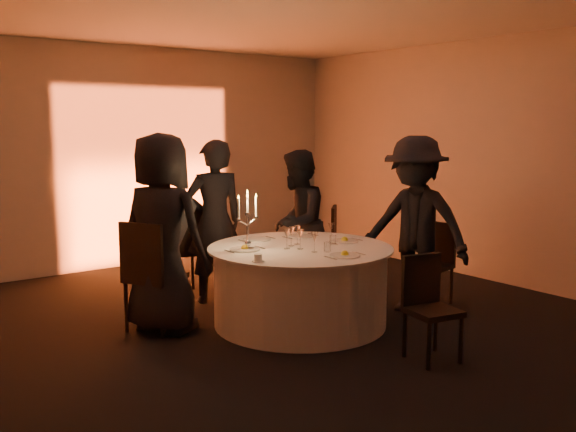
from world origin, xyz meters
TOP-DOWN VIEW (x-y plane):
  - floor at (0.00, 0.00)m, footprint 7.00×7.00m
  - ceiling at (0.00, 0.00)m, footprint 7.00×7.00m
  - wall_back at (0.00, 3.50)m, footprint 7.00×0.00m
  - wall_right at (3.00, 0.00)m, footprint 0.00×7.00m
  - uplighter_fixture at (0.00, 3.20)m, footprint 0.25×0.12m
  - banquet_table at (0.00, 0.00)m, footprint 1.80×1.80m
  - chair_left at (-1.29, 0.64)m, footprint 0.63×0.63m
  - chair_back_left at (-0.48, 1.60)m, footprint 0.57×0.57m
  - chair_back_right at (1.33, 1.21)m, footprint 0.58×0.58m
  - chair_right at (1.63, -0.28)m, footprint 0.45×0.45m
  - chair_front at (0.29, -1.37)m, footprint 0.45×0.45m
  - guest_left at (-1.16, 0.61)m, footprint 0.95×1.09m
  - guest_back_left at (-0.26, 1.21)m, footprint 0.73×0.55m
  - guest_back_right at (0.65, 0.90)m, footprint 1.03×0.98m
  - guest_right at (1.21, -0.37)m, footprint 1.00×1.33m
  - plate_left at (-0.52, 0.19)m, footprint 0.36×0.29m
  - plate_back_left at (-0.13, 0.57)m, footprint 0.36×0.29m
  - plate_back_right at (0.35, 0.45)m, footprint 0.35×0.25m
  - plate_right at (0.53, -0.05)m, footprint 0.36×0.27m
  - plate_front at (0.05, -0.59)m, footprint 0.36×0.27m
  - coffee_cup at (-0.70, -0.31)m, footprint 0.11×0.11m
  - candelabra at (-0.49, 0.18)m, footprint 0.24×0.12m
  - wine_glass_a at (-0.05, 0.09)m, footprint 0.07×0.07m
  - wine_glass_b at (-0.07, -0.09)m, footprint 0.07×0.07m
  - wine_glass_c at (0.42, 0.03)m, footprint 0.07×0.07m
  - wine_glass_d at (0.05, 0.12)m, footprint 0.07×0.07m
  - wine_glass_e at (-0.16, -0.00)m, footprint 0.07×0.07m
  - wine_glass_f at (-0.05, -0.29)m, footprint 0.07×0.07m
  - tumbler_a at (0.06, -0.34)m, footprint 0.07×0.07m
  - tumbler_b at (0.35, -0.08)m, footprint 0.07×0.07m

SIDE VIEW (x-z plane):
  - floor at x=0.00m, z-range 0.00..0.00m
  - uplighter_fixture at x=0.00m, z-range 0.00..0.10m
  - banquet_table at x=0.00m, z-range 0.00..0.77m
  - chair_front at x=0.29m, z-range 0.05..0.92m
  - chair_right at x=1.63m, z-range 0.05..0.94m
  - chair_back_right at x=1.33m, z-range 0.06..1.00m
  - chair_back_left at x=-0.48m, z-range 0.07..1.13m
  - chair_left at x=-1.29m, z-range 0.07..1.13m
  - plate_back_right at x=0.35m, z-range 0.77..0.78m
  - plate_back_left at x=-0.13m, z-range 0.77..0.78m
  - plate_left at x=-0.52m, z-range 0.74..0.83m
  - plate_front at x=0.05m, z-range 0.75..0.83m
  - plate_right at x=0.53m, z-range 0.75..0.83m
  - coffee_cup at x=-0.70m, z-range 0.77..0.83m
  - tumbler_a at x=0.06m, z-range 0.77..0.86m
  - tumbler_b at x=0.35m, z-range 0.77..0.86m
  - guest_back_right at x=0.65m, z-range 0.00..1.67m
  - guest_back_left at x=-0.26m, z-range 0.00..1.79m
  - wine_glass_a at x=-0.05m, z-range 0.81..1.00m
  - wine_glass_b at x=-0.07m, z-range 0.81..1.00m
  - wine_glass_c at x=0.42m, z-range 0.81..1.00m
  - wine_glass_d at x=0.05m, z-range 0.81..1.00m
  - wine_glass_e at x=-0.16m, z-range 0.81..1.00m
  - wine_glass_f at x=-0.05m, z-range 0.81..1.00m
  - guest_right at x=1.21m, z-range 0.00..1.84m
  - guest_left at x=-1.16m, z-range 0.00..1.88m
  - candelabra at x=-0.49m, z-range 0.68..1.26m
  - wall_back at x=0.00m, z-range -2.00..5.00m
  - wall_right at x=3.00m, z-range -2.00..5.00m
  - ceiling at x=0.00m, z-range 3.00..3.00m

